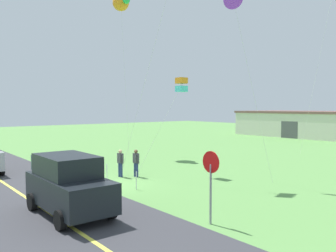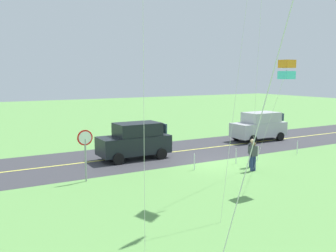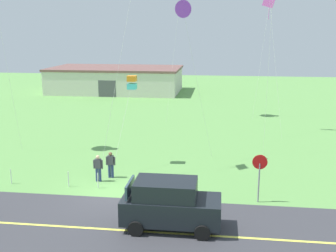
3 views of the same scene
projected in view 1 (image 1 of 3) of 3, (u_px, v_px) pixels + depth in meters
ground_plane at (104, 186)px, 18.23m from camera, size 120.00×120.00×0.10m
asphalt_road at (25, 197)px, 15.72m from camera, size 120.00×7.00×0.00m
road_centre_stripe at (25, 197)px, 15.72m from camera, size 120.00×0.16×0.00m
car_suv_foreground at (69, 184)px, 13.19m from camera, size 4.40×2.12×2.24m
stop_sign at (211, 173)px, 12.00m from camera, size 0.76×0.08×2.56m
person_adult_near at (136, 162)px, 20.26m from camera, size 0.58×0.22×1.60m
person_adult_companion at (120, 162)px, 20.24m from camera, size 0.58×0.22×1.60m
kite_red_low at (181, 85)px, 21.16m from camera, size 1.07×3.10×5.86m
kite_pink_drift at (234, 0)px, 19.14m from camera, size 2.58×1.27×10.53m
kite_cyan_top at (121, 3)px, 29.72m from camera, size 2.03×1.40×13.69m
warehouse_distant at (309, 124)px, 48.40m from camera, size 18.36×10.20×3.50m
fence_post_0 at (69, 161)px, 23.42m from camera, size 0.05×0.05×0.90m
fence_post_1 at (93, 168)px, 20.74m from camera, size 0.05×0.05×0.90m
fence_post_2 at (107, 172)px, 19.40m from camera, size 0.05×0.05×0.90m
fence_post_3 at (136, 181)px, 17.12m from camera, size 0.05×0.05×0.90m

